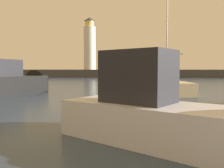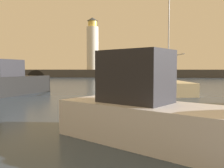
% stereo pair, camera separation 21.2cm
% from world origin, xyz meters
% --- Properties ---
extents(ground_plane, '(220.00, 220.00, 0.00)m').
position_xyz_m(ground_plane, '(0.00, 33.59, 0.00)').
color(ground_plane, '#2D3D51').
extents(breakwater, '(89.68, 5.61, 2.10)m').
position_xyz_m(breakwater, '(0.00, 67.19, 1.05)').
color(breakwater, '#423F3D').
rests_on(breakwater, ground_plane).
extents(lighthouse, '(3.23, 3.23, 14.31)m').
position_xyz_m(lighthouse, '(-8.32, 67.19, 8.88)').
color(lighthouse, silver).
rests_on(lighthouse, breakwater).
extents(motorboat_1, '(4.92, 9.65, 3.48)m').
position_xyz_m(motorboat_1, '(-7.55, 21.75, 1.05)').
color(motorboat_1, black).
rests_on(motorboat_1, ground_plane).
extents(motorboat_3, '(7.59, 6.12, 3.28)m').
position_xyz_m(motorboat_3, '(4.32, 6.36, 0.86)').
color(motorboat_3, silver).
rests_on(motorboat_3, ground_plane).
extents(sailboat_moored, '(3.37, 8.81, 14.36)m').
position_xyz_m(sailboat_moored, '(6.51, 23.43, 0.63)').
color(sailboat_moored, beige).
rests_on(sailboat_moored, ground_plane).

